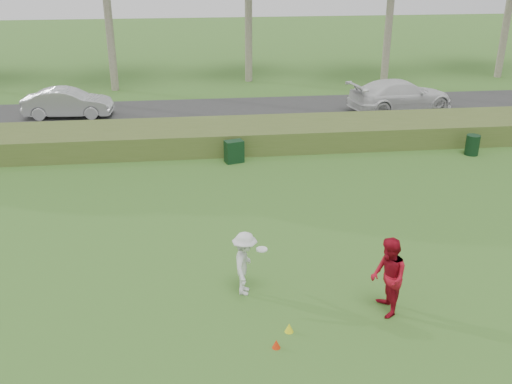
{
  "coord_description": "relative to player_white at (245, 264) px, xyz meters",
  "views": [
    {
      "loc": [
        -1.75,
        -10.65,
        7.64
      ],
      "look_at": [
        0.0,
        4.0,
        1.3
      ],
      "focal_mm": 40.0,
      "sensor_mm": 36.0,
      "label": 1
    }
  ],
  "objects": [
    {
      "name": "player_white",
      "position": [
        0.0,
        0.0,
        0.0
      ],
      "size": [
        0.94,
        1.14,
        1.59
      ],
      "rotation": [
        0.0,
        0.0,
        1.34
      ],
      "color": "silver",
      "rests_on": "ground"
    },
    {
      "name": "car_right",
      "position": [
        9.41,
        15.46,
        0.04
      ],
      "size": [
        5.64,
        3.14,
        1.54
      ],
      "primitive_type": "imported",
      "rotation": [
        0.0,
        0.0,
        1.76
      ],
      "color": "white",
      "rests_on": "park_road"
    },
    {
      "name": "player_red",
      "position": [
        3.07,
        -1.2,
        0.13
      ],
      "size": [
        0.75,
        0.94,
        1.86
      ],
      "primitive_type": "imported",
      "rotation": [
        0.0,
        0.0,
        -1.62
      ],
      "color": "maroon",
      "rests_on": "ground"
    },
    {
      "name": "reed_strip",
      "position": [
        0.63,
        11.05,
        -0.35
      ],
      "size": [
        80.0,
        3.0,
        0.9
      ],
      "primitive_type": "cube",
      "color": "#465D25",
      "rests_on": "ground"
    },
    {
      "name": "park_road",
      "position": [
        0.63,
        16.05,
        -0.77
      ],
      "size": [
        80.0,
        6.0,
        0.06
      ],
      "primitive_type": "cube",
      "color": "#2D2D2D",
      "rests_on": "ground"
    },
    {
      "name": "ground",
      "position": [
        0.63,
        -0.95,
        -0.8
      ],
      "size": [
        120.0,
        120.0,
        0.0
      ],
      "primitive_type": "plane",
      "color": "#326421",
      "rests_on": "ground"
    },
    {
      "name": "trash_bin",
      "position": [
        10.02,
        8.82,
        -0.39
      ],
      "size": [
        0.65,
        0.65,
        0.81
      ],
      "primitive_type": "cylinder",
      "rotation": [
        0.0,
        0.0,
        0.23
      ],
      "color": "black",
      "rests_on": "ground"
    },
    {
      "name": "cone_yellow",
      "position": [
        0.79,
        -1.64,
        -0.69
      ],
      "size": [
        0.19,
        0.19,
        0.21
      ],
      "primitive_type": "cone",
      "color": "yellow",
      "rests_on": "ground"
    },
    {
      "name": "cone_orange",
      "position": [
        0.43,
        -2.14,
        -0.7
      ],
      "size": [
        0.18,
        0.18,
        0.19
      ],
      "primitive_type": "cone",
      "color": "red",
      "rests_on": "ground"
    },
    {
      "name": "utility_cabinet",
      "position": [
        0.5,
        9.07,
        -0.36
      ],
      "size": [
        0.78,
        0.61,
        0.87
      ],
      "primitive_type": "cube",
      "rotation": [
        0.0,
        0.0,
        0.28
      ],
      "color": "black",
      "rests_on": "ground"
    },
    {
      "name": "car_mid",
      "position": [
        -6.95,
        16.26,
        -0.05
      ],
      "size": [
        4.23,
        1.64,
        1.37
      ],
      "primitive_type": "imported",
      "rotation": [
        0.0,
        0.0,
        1.53
      ],
      "color": "silver",
      "rests_on": "park_road"
    }
  ]
}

